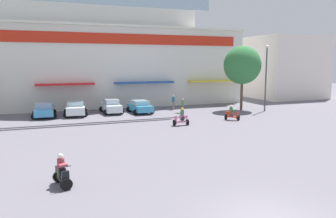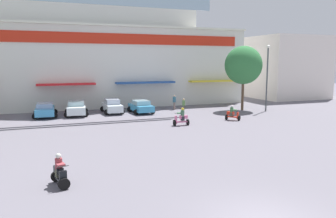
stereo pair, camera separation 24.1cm
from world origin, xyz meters
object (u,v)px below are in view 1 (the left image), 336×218
(parked_car_1, at_px, (75,108))
(pedestrian_2, at_px, (183,105))
(pedestrian_1, at_px, (173,101))
(parked_car_3, at_px, (140,107))
(scooter_rider_4, at_px, (181,118))
(plaza_tree_1, at_px, (242,65))
(streetlamp_near, at_px, (266,73))
(scooter_rider_2, at_px, (62,173))
(scooter_rider_3, at_px, (232,114))
(parked_car_0, at_px, (44,110))
(parked_car_2, at_px, (111,106))

(parked_car_1, relative_size, pedestrian_2, 2.63)
(pedestrian_1, distance_m, pedestrian_2, 2.78)
(parked_car_3, xyz_separation_m, scooter_rider_4, (1.30, -8.22, -0.05))
(plaza_tree_1, xyz_separation_m, parked_car_1, (-18.19, 2.80, -4.37))
(streetlamp_near, bearing_deg, scooter_rider_2, -145.33)
(scooter_rider_3, height_order, pedestrian_1, pedestrian_1)
(parked_car_0, height_order, parked_car_3, parked_car_0)
(parked_car_1, height_order, scooter_rider_4, scooter_rider_4)
(parked_car_0, distance_m, scooter_rider_4, 14.30)
(scooter_rider_4, height_order, pedestrian_1, pedestrian_1)
(parked_car_0, relative_size, parked_car_3, 1.05)
(scooter_rider_4, xyz_separation_m, streetlamp_near, (12.18, 4.48, 3.58))
(parked_car_2, distance_m, scooter_rider_3, 13.02)
(pedestrian_2, bearing_deg, parked_car_2, 159.46)
(plaza_tree_1, distance_m, parked_car_0, 21.88)
(pedestrian_1, bearing_deg, parked_car_2, -179.54)
(scooter_rider_3, bearing_deg, parked_car_2, 139.03)
(parked_car_0, relative_size, streetlamp_near, 0.56)
(scooter_rider_3, xyz_separation_m, pedestrian_2, (-2.56, 5.81, 0.32))
(pedestrian_1, height_order, pedestrian_2, pedestrian_1)
(streetlamp_near, bearing_deg, parked_car_2, 163.81)
(parked_car_0, bearing_deg, streetlamp_near, -11.07)
(scooter_rider_2, bearing_deg, parked_car_0, 91.13)
(parked_car_3, xyz_separation_m, pedestrian_2, (4.32, -1.68, 0.22))
(parked_car_0, height_order, scooter_rider_3, scooter_rider_3)
(pedestrian_2, relative_size, streetlamp_near, 0.22)
(scooter_rider_4, bearing_deg, plaza_tree_1, 31.05)
(scooter_rider_2, distance_m, streetlamp_near, 28.03)
(plaza_tree_1, height_order, parked_car_2, plaza_tree_1)
(parked_car_1, xyz_separation_m, streetlamp_near, (20.22, -4.43, 3.47))
(plaza_tree_1, relative_size, scooter_rider_4, 4.64)
(scooter_rider_2, xyz_separation_m, pedestrian_2, (13.69, 17.86, 0.31))
(scooter_rider_4, relative_size, pedestrian_2, 0.98)
(pedestrian_1, xyz_separation_m, pedestrian_2, (-0.03, -2.78, -0.04))
(scooter_rider_2, xyz_separation_m, scooter_rider_3, (16.25, 12.05, -0.01))
(parked_car_1, bearing_deg, streetlamp_near, -12.35)
(plaza_tree_1, relative_size, parked_car_0, 1.77)
(parked_car_0, relative_size, pedestrian_1, 2.42)
(pedestrian_2, bearing_deg, pedestrian_1, 89.43)
(pedestrian_1, bearing_deg, plaza_tree_1, -24.25)
(scooter_rider_2, height_order, pedestrian_1, pedestrian_1)
(plaza_tree_1, distance_m, streetlamp_near, 2.75)
(parked_car_2, xyz_separation_m, streetlamp_near, (16.43, -4.77, 3.47))
(streetlamp_near, bearing_deg, parked_car_3, 164.53)
(parked_car_2, relative_size, pedestrian_2, 2.60)
(parked_car_2, distance_m, pedestrian_2, 7.76)
(plaza_tree_1, relative_size, streetlamp_near, 1.00)
(parked_car_2, xyz_separation_m, scooter_rider_4, (4.25, -9.26, -0.11))
(parked_car_1, xyz_separation_m, scooter_rider_2, (-2.64, -20.24, -0.15))
(parked_car_0, bearing_deg, pedestrian_2, -10.07)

